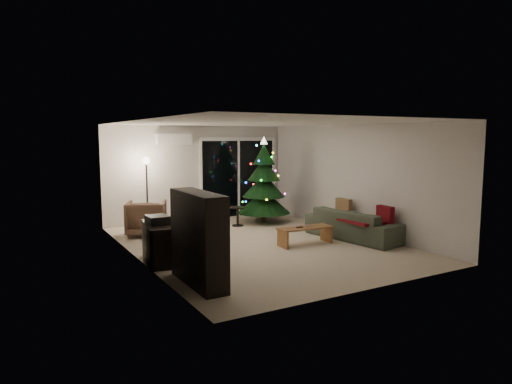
% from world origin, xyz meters
% --- Properties ---
extents(room, '(6.50, 7.51, 2.60)m').
position_xyz_m(room, '(0.46, 1.49, 1.02)').
color(room, beige).
rests_on(room, ground).
extents(bookshelf, '(0.39, 1.41, 1.40)m').
position_xyz_m(bookshelf, '(-2.25, -1.78, 0.70)').
color(bookshelf, black).
rests_on(bookshelf, floor).
extents(media_cabinet, '(0.58, 1.16, 0.69)m').
position_xyz_m(media_cabinet, '(-2.25, -0.33, 0.35)').
color(media_cabinet, black).
rests_on(media_cabinet, floor).
extents(stereo, '(0.35, 0.42, 0.15)m').
position_xyz_m(stereo, '(-2.25, -0.33, 0.77)').
color(stereo, black).
rests_on(stereo, media_cabinet).
extents(armchair, '(1.11, 1.13, 0.79)m').
position_xyz_m(armchair, '(-1.78, 2.00, 0.39)').
color(armchair, brown).
rests_on(armchair, floor).
extents(ottoman, '(0.58, 0.58, 0.41)m').
position_xyz_m(ottoman, '(-0.69, 1.80, 0.20)').
color(ottoman, silver).
rests_on(ottoman, floor).
extents(cardboard_box_a, '(0.53, 0.47, 0.31)m').
position_xyz_m(cardboard_box_a, '(-1.43, 0.86, 0.16)').
color(cardboard_box_a, beige).
rests_on(cardboard_box_a, floor).
extents(cardboard_box_b, '(0.40, 0.33, 0.25)m').
position_xyz_m(cardboard_box_b, '(-0.58, 0.84, 0.13)').
color(cardboard_box_b, beige).
rests_on(cardboard_box_b, floor).
extents(side_table, '(0.39, 0.39, 0.48)m').
position_xyz_m(side_table, '(0.50, 1.93, 0.24)').
color(side_table, black).
rests_on(side_table, floor).
extents(floor_lamp, '(0.27, 0.27, 1.67)m').
position_xyz_m(floor_lamp, '(-1.53, 2.75, 0.83)').
color(floor_lamp, black).
rests_on(floor_lamp, floor).
extents(sofa, '(1.17, 2.29, 0.64)m').
position_xyz_m(sofa, '(2.05, -0.60, 0.32)').
color(sofa, '#46523E').
rests_on(sofa, floor).
extents(sofa_throw, '(0.68, 1.58, 0.05)m').
position_xyz_m(sofa_throw, '(1.95, -0.60, 0.46)').
color(sofa_throw, '#5C0410').
rests_on(sofa_throw, sofa).
extents(cushion_a, '(0.16, 0.43, 0.42)m').
position_xyz_m(cushion_a, '(2.30, 0.05, 0.58)').
color(cushion_a, olive).
rests_on(cushion_a, sofa).
extents(cushion_b, '(0.16, 0.43, 0.42)m').
position_xyz_m(cushion_b, '(2.30, -1.25, 0.58)').
color(cushion_b, '#5C0410').
rests_on(cushion_b, sofa).
extents(coffee_table, '(1.18, 0.48, 0.37)m').
position_xyz_m(coffee_table, '(0.81, -0.51, 0.18)').
color(coffee_table, brown).
rests_on(coffee_table, floor).
extents(remote_a, '(0.15, 0.04, 0.02)m').
position_xyz_m(remote_a, '(0.66, -0.51, 0.38)').
color(remote_a, black).
rests_on(remote_a, coffee_table).
extents(remote_b, '(0.14, 0.08, 0.02)m').
position_xyz_m(remote_b, '(0.91, -0.46, 0.38)').
color(remote_b, slate).
rests_on(remote_b, coffee_table).
extents(christmas_tree, '(1.73, 1.73, 2.21)m').
position_xyz_m(christmas_tree, '(1.32, 2.04, 1.10)').
color(christmas_tree, '#0F3410').
rests_on(christmas_tree, floor).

